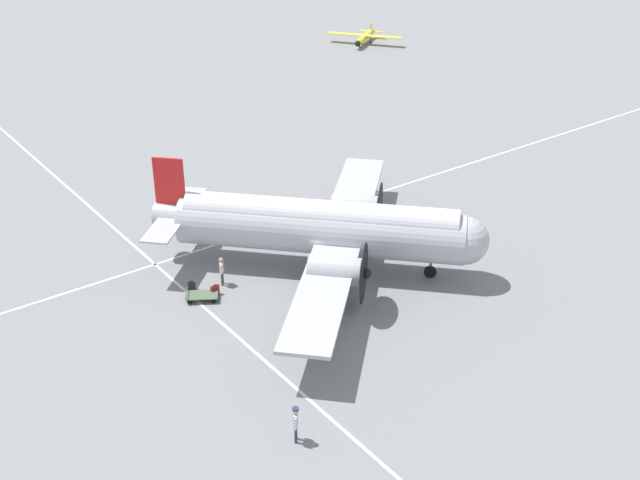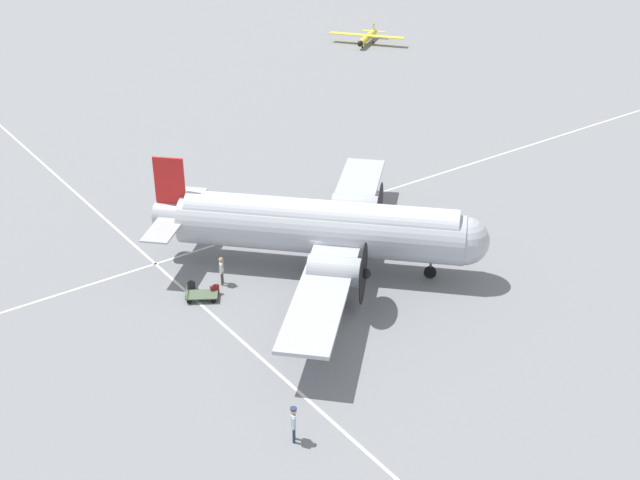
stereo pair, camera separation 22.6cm
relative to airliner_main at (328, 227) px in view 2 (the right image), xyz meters
name	(u,v)px [view 2 (the right image)]	position (x,y,z in m)	size (l,w,h in m)	color
ground_plane	(320,268)	(0.32, -0.34, -2.65)	(300.00, 300.00, 0.00)	slate
apron_line_eastwest	(263,230)	(0.32, -6.37, -2.65)	(120.00, 0.16, 0.01)	silver
apron_line_northsouth	(206,309)	(7.77, -0.34, -2.65)	(0.16, 120.00, 0.01)	silver
airliner_main	(328,227)	(0.00, 0.00, 0.00)	(19.06, 18.95, 6.20)	#ADB2BC
crew_foreground	(294,420)	(9.76, 10.72, -1.58)	(0.40, 0.49, 1.71)	navy
passenger_boarding	(222,268)	(5.76, -2.09, -1.63)	(0.39, 0.47, 1.67)	#473D2D
suitcase_near_door	(215,290)	(6.66, -1.34, -2.35)	(0.50, 0.13, 0.63)	maroon
suitcase_upright_spare	(191,285)	(7.42, -2.59, -2.40)	(0.39, 0.17, 0.54)	#232328
baggage_cart	(201,295)	(7.48, -1.34, -2.38)	(1.97, 1.76, 0.56)	#4C6047
light_aircraft_distant	(367,37)	(-34.84, -39.26, -1.89)	(6.54, 7.66, 1.74)	yellow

